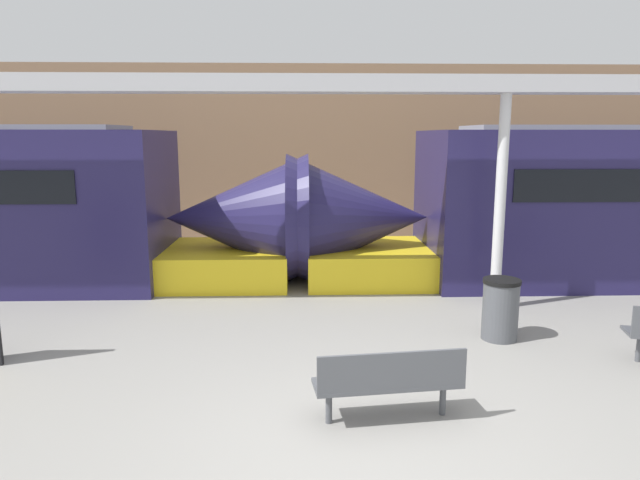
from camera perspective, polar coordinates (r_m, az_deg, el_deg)
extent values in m
plane|color=gray|center=(5.85, 3.84, -20.44)|extent=(60.00, 60.00, 0.00)
cube|color=#937051|center=(16.75, -0.10, 8.71)|extent=(56.00, 0.20, 5.00)
cone|color=#231E4C|center=(11.89, 3.76, 2.27)|extent=(2.94, 2.63, 2.63)
cube|color=yellow|center=(12.10, 5.02, -2.27)|extent=(2.64, 2.46, 0.70)
cone|color=#231E4C|center=(11.91, -8.25, 2.19)|extent=(2.94, 2.63, 2.63)
cube|color=yellow|center=(12.11, -9.45, -2.36)|extent=(2.64, 2.46, 0.70)
cube|color=#4C4F54|center=(6.29, 6.73, -14.01)|extent=(1.61, 0.62, 0.04)
cube|color=#4C4F54|center=(6.02, 7.29, -12.88)|extent=(1.56, 0.22, 0.40)
cylinder|color=#4C4F54|center=(6.25, 0.89, -16.24)|extent=(0.07, 0.07, 0.39)
cylinder|color=#4C4F54|center=(6.56, 12.18, -15.15)|extent=(0.07, 0.07, 0.39)
cylinder|color=#4C4F54|center=(8.88, 29.27, -9.38)|extent=(0.07, 0.07, 0.39)
cylinder|color=#4C4F54|center=(8.93, 17.58, -6.80)|extent=(0.52, 0.52, 0.86)
cylinder|color=black|center=(8.81, 17.74, -3.95)|extent=(0.55, 0.55, 0.06)
cylinder|color=silver|center=(10.20, 17.56, 3.42)|extent=(0.19, 0.19, 3.68)
cube|color=#B7B7BC|center=(10.17, 18.19, 14.55)|extent=(28.00, 0.60, 0.28)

